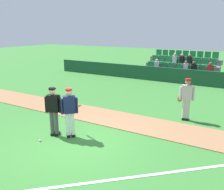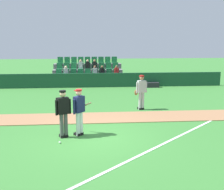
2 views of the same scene
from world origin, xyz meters
The scene contains 9 objects.
ground_plane centered at (0.00, 0.00, 0.00)m, with size 80.00×80.00×0.00m, color #387A33.
infield_dirt_path centered at (0.00, 2.60, 0.01)m, with size 28.00×1.83×0.03m, color #9E704C.
foul_line_chalk centered at (3.00, -0.50, 0.01)m, with size 12.00×0.10×0.01m, color white.
dugout_fence centered at (0.00, 11.02, 0.52)m, with size 20.00×0.16×1.04m, color #19472D.
stadium_bleachers centered at (0.01, 12.88, 0.62)m, with size 5.55×2.95×2.05m.
batter_navy_jersey centered at (-0.36, 0.26, 0.97)m, with size 0.74×0.68×1.76m.
umpire_home_plate centered at (-0.93, 0.07, 1.00)m, with size 0.55×0.42×1.76m.
runner_grey_jersey centered at (2.65, 3.99, 0.96)m, with size 0.67×0.38×1.76m.
baseball centered at (-1.03, -0.57, 0.04)m, with size 0.07×0.07×0.07m, color white.
Camera 1 is at (5.00, -5.96, 3.70)m, focal length 39.79 mm.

